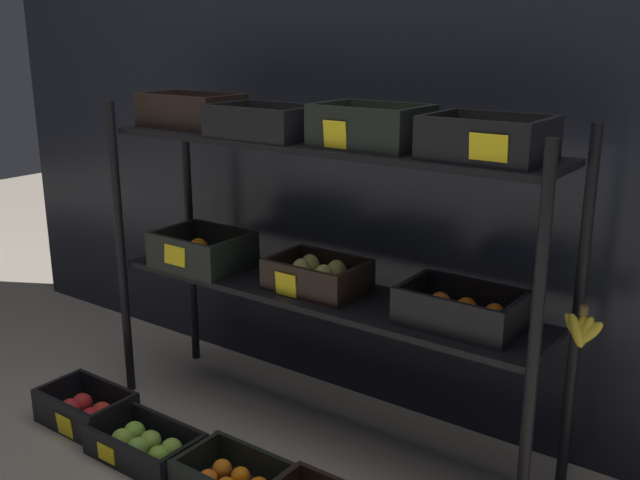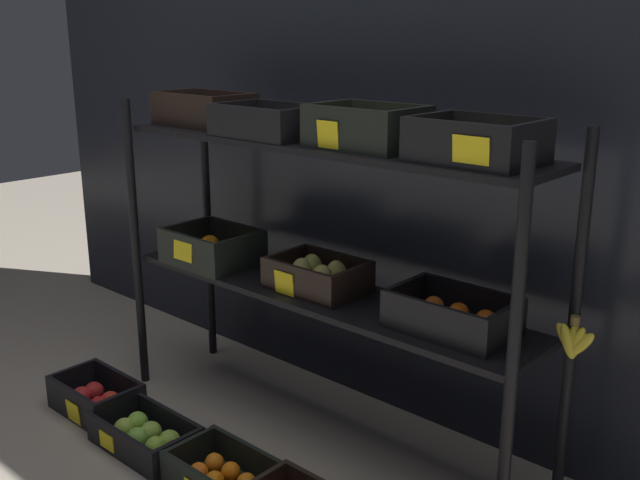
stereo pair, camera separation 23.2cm
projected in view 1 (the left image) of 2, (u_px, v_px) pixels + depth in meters
ground_plane at (320, 432)px, 2.51m from camera, size 10.00×10.00×0.00m
storefront_wall at (385, 76)px, 2.48m from camera, size 3.95×0.12×2.36m
display_rack at (320, 213)px, 2.29m from camera, size 1.67×0.38×1.13m
crate_ground_apple_red at (86, 411)px, 2.56m from camera, size 0.33×0.22×0.12m
crate_ground_apple_green at (145, 446)px, 2.35m from camera, size 0.37×0.21×0.10m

